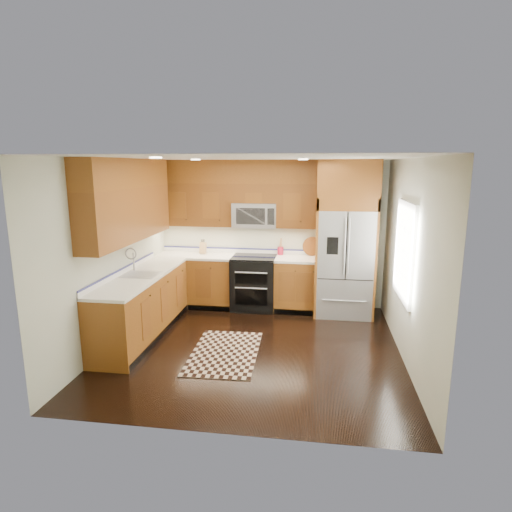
# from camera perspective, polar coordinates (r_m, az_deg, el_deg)

# --- Properties ---
(ground) EXTENTS (4.00, 4.00, 0.00)m
(ground) POSITION_cam_1_polar(r_m,az_deg,el_deg) (6.14, -0.29, -12.09)
(ground) COLOR black
(ground) RESTS_ON ground
(wall_back) EXTENTS (4.00, 0.02, 2.60)m
(wall_back) POSITION_cam_1_polar(r_m,az_deg,el_deg) (7.68, 1.94, 2.96)
(wall_back) COLOR beige
(wall_back) RESTS_ON ground
(wall_left) EXTENTS (0.02, 4.00, 2.60)m
(wall_left) POSITION_cam_1_polar(r_m,az_deg,el_deg) (6.34, -18.47, 0.41)
(wall_left) COLOR beige
(wall_left) RESTS_ON ground
(wall_right) EXTENTS (0.02, 4.00, 2.60)m
(wall_right) POSITION_cam_1_polar(r_m,az_deg,el_deg) (5.79, 19.68, -0.74)
(wall_right) COLOR beige
(wall_right) RESTS_ON ground
(window) EXTENTS (0.04, 1.10, 1.30)m
(window) POSITION_cam_1_polar(r_m,az_deg,el_deg) (5.96, 19.17, 0.63)
(window) COLOR white
(window) RESTS_ON ground
(base_cabinets) EXTENTS (2.85, 3.00, 0.90)m
(base_cabinets) POSITION_cam_1_polar(r_m,az_deg,el_deg) (7.07, -9.14, -5.07)
(base_cabinets) COLOR brown
(base_cabinets) RESTS_ON ground
(countertop) EXTENTS (2.86, 3.01, 0.04)m
(countertop) POSITION_cam_1_polar(r_m,az_deg,el_deg) (7.02, -7.88, -1.18)
(countertop) COLOR white
(countertop) RESTS_ON base_cabinets
(upper_cabinets) EXTENTS (2.85, 3.00, 1.15)m
(upper_cabinets) POSITION_cam_1_polar(r_m,az_deg,el_deg) (6.94, -8.46, 7.89)
(upper_cabinets) COLOR brown
(upper_cabinets) RESTS_ON ground
(range) EXTENTS (0.76, 0.67, 0.95)m
(range) POSITION_cam_1_polar(r_m,az_deg,el_deg) (7.57, -0.27, -3.61)
(range) COLOR black
(range) RESTS_ON ground
(microwave) EXTENTS (0.76, 0.40, 0.42)m
(microwave) POSITION_cam_1_polar(r_m,az_deg,el_deg) (7.47, -0.14, 5.49)
(microwave) COLOR #B2B2B7
(microwave) RESTS_ON ground
(refrigerator) EXTENTS (0.98, 0.75, 2.60)m
(refrigerator) POSITION_cam_1_polar(r_m,az_deg,el_deg) (7.29, 11.83, 2.24)
(refrigerator) COLOR #B2B2B7
(refrigerator) RESTS_ON ground
(sink_faucet) EXTENTS (0.54, 0.44, 0.37)m
(sink_faucet) POSITION_cam_1_polar(r_m,az_deg,el_deg) (6.50, -15.31, -1.91)
(sink_faucet) COLOR #B2B2B7
(sink_faucet) RESTS_ON countertop
(rug) EXTENTS (0.94, 1.51, 0.01)m
(rug) POSITION_cam_1_polar(r_m,az_deg,el_deg) (5.99, -4.17, -12.71)
(rug) COLOR black
(rug) RESTS_ON ground
(knife_block) EXTENTS (0.10, 0.13, 0.26)m
(knife_block) POSITION_cam_1_polar(r_m,az_deg,el_deg) (7.78, -7.08, 1.10)
(knife_block) COLOR #AB8453
(knife_block) RESTS_ON countertop
(utensil_crock) EXTENTS (0.11, 0.11, 0.30)m
(utensil_crock) POSITION_cam_1_polar(r_m,az_deg,el_deg) (7.63, 3.28, 0.93)
(utensil_crock) COLOR #A2142F
(utensil_crock) RESTS_ON countertop
(cutting_board) EXTENTS (0.34, 0.34, 0.02)m
(cutting_board) POSITION_cam_1_polar(r_m,az_deg,el_deg) (7.64, 7.47, 0.15)
(cutting_board) COLOR brown
(cutting_board) RESTS_ON countertop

